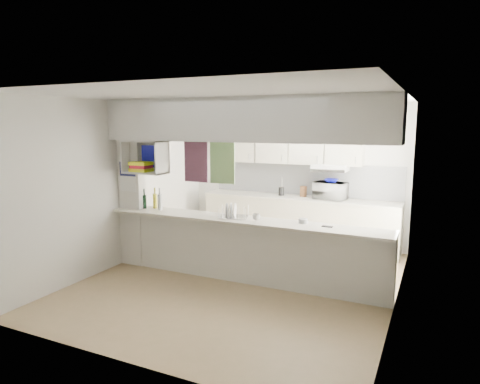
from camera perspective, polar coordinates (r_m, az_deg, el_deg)
The scene contains 16 objects.
floor at distance 6.31m, azimuth 0.08°, elevation -11.77°, with size 4.80×4.80×0.00m, color tan.
ceiling at distance 5.91m, azimuth 0.08°, elevation 12.52°, with size 4.80×4.80×0.00m, color white.
wall_back at distance 8.19m, azimuth 7.20°, elevation 2.36°, with size 4.20×4.20×0.00m, color silver.
wall_left at distance 7.11m, azimuth -15.45°, elevation 1.10°, with size 4.80×4.80×0.00m, color silver.
wall_right at distance 5.44m, azimuth 20.56°, elevation -1.49°, with size 4.80×4.80×0.00m, color silver.
servery_partition at distance 6.00m, azimuth -1.42°, elevation 3.48°, with size 4.20×0.50×2.60m.
cubby_shelf at distance 6.68m, azimuth -12.46°, elevation 4.27°, with size 0.65×0.35×0.50m.
kitchen_run at distance 7.97m, azimuth 7.64°, elevation -1.29°, with size 3.60×0.63×2.24m.
microwave at distance 7.75m, azimuth 12.00°, elevation 0.16°, with size 0.55×0.37×0.30m, color white.
bowl at distance 7.71m, azimuth 12.10°, elevation 1.48°, with size 0.25×0.25×0.06m, color #0C0E84.
dish_rack at distance 6.11m, azimuth -0.88°, elevation -2.62°, with size 0.47×0.40×0.22m.
cup at distance 5.89m, azimuth 2.17°, elevation -3.34°, with size 0.11×0.11×0.09m, color white.
wine_bottles at distance 6.85m, azimuth -11.48°, elevation -1.19°, with size 0.37×0.15×0.35m.
plastic_tubs at distance 5.82m, azimuth 8.68°, elevation -3.89°, with size 0.48×0.17×0.06m.
utensil_jar at distance 8.05m, azimuth 5.53°, elevation 0.09°, with size 0.11×0.11×0.15m, color black.
knife_block at distance 7.95m, azimuth 8.44°, elevation 0.07°, with size 0.10×0.08×0.19m, color brown.
Camera 1 is at (2.49, -5.35, 2.24)m, focal length 32.00 mm.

